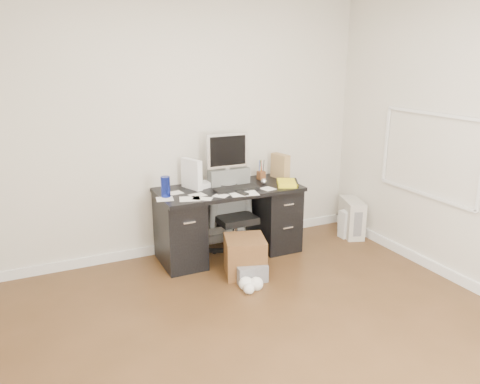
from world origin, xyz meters
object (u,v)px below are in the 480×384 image
at_px(desk, 229,219).
at_px(pc_tower, 352,218).
at_px(keyboard, 236,189).
at_px(office_chair, 235,214).
at_px(wicker_basket, 245,256).
at_px(lcd_monitor, 227,159).

distance_m(desk, pc_tower, 1.57).
bearing_deg(keyboard, desk, 106.03).
xyz_separation_m(office_chair, wicker_basket, (-0.12, -0.49, -0.27)).
bearing_deg(desk, office_chair, -21.29).
bearing_deg(desk, pc_tower, -4.47).
relative_size(desk, office_chair, 1.63).
bearing_deg(keyboard, pc_tower, -0.49).
bearing_deg(pc_tower, wicker_basket, -146.45).
distance_m(desk, office_chair, 0.09).
distance_m(lcd_monitor, keyboard, 0.35).
height_order(lcd_monitor, wicker_basket, lcd_monitor).
height_order(office_chair, pc_tower, office_chair).
bearing_deg(keyboard, lcd_monitor, 90.05).
relative_size(pc_tower, wicker_basket, 1.16).
height_order(desk, pc_tower, desk).
height_order(desk, lcd_monitor, lcd_monitor).
height_order(desk, wicker_basket, desk).
xyz_separation_m(desk, wicker_basket, (-0.06, -0.51, -0.21)).
height_order(lcd_monitor, keyboard, lcd_monitor).
distance_m(keyboard, wicker_basket, 0.70).
height_order(lcd_monitor, pc_tower, lcd_monitor).
bearing_deg(pc_tower, desk, -164.66).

